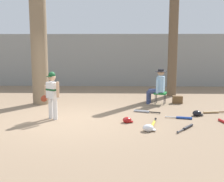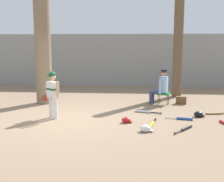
{
  "view_description": "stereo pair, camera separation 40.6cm",
  "coord_description": "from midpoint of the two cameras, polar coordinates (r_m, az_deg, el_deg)",
  "views": [
    {
      "loc": [
        1.35,
        -7.55,
        2.04
      ],
      "look_at": [
        1.14,
        0.41,
        0.75
      ],
      "focal_mm": 46.67,
      "sensor_mm": 36.0,
      "label": 1
    },
    {
      "loc": [
        1.76,
        -7.53,
        2.04
      ],
      "look_at": [
        1.14,
        0.41,
        0.75
      ],
      "focal_mm": 46.67,
      "sensor_mm": 36.0,
      "label": 2
    }
  ],
  "objects": [
    {
      "name": "tree_near_player",
      "position": [
        10.23,
        -12.4,
        12.28
      ],
      "size": [
        0.78,
        0.78,
        6.02
      ],
      "color": "#7F6B51",
      "rests_on": "ground"
    },
    {
      "name": "ground_plane",
      "position": [
        7.96,
        -6.99,
        -5.7
      ],
      "size": [
        60.0,
        60.0,
        0.0
      ],
      "primitive_type": "plane",
      "color": "#897056"
    },
    {
      "name": "folding_stool",
      "position": [
        10.04,
        11.2,
        -0.58
      ],
      "size": [
        0.49,
        0.49,
        0.41
      ],
      "color": "#196B2D",
      "rests_on": "ground"
    },
    {
      "name": "batting_helmet_red",
      "position": [
        7.66,
        4.31,
        -5.74
      ],
      "size": [
        0.27,
        0.21,
        0.16
      ],
      "color": "#A81919",
      "rests_on": "ground"
    },
    {
      "name": "seated_spectator",
      "position": [
        10.01,
        10.7,
        1.01
      ],
      "size": [
        0.68,
        0.53,
        1.2
      ],
      "color": "navy",
      "rests_on": "ground"
    },
    {
      "name": "batting_helmet_black",
      "position": [
        8.65,
        17.89,
        -4.4
      ],
      "size": [
        0.3,
        0.23,
        0.17
      ],
      "color": "black",
      "rests_on": "ground"
    },
    {
      "name": "handbag_beside_stool",
      "position": [
        10.3,
        14.48,
        -1.77
      ],
      "size": [
        0.35,
        0.2,
        0.26
      ],
      "primitive_type": "cube",
      "rotation": [
        0.0,
        0.0,
        -0.07
      ],
      "color": "brown",
      "rests_on": "ground"
    },
    {
      "name": "batting_helmet_white",
      "position": [
        6.95,
        8.28,
        -7.29
      ],
      "size": [
        0.31,
        0.24,
        0.18
      ],
      "color": "silver",
      "rests_on": "ground"
    },
    {
      "name": "tree_behind_spectator",
      "position": [
        11.62,
        13.79,
        8.06
      ],
      "size": [
        0.48,
        0.48,
        4.17
      ],
      "color": "brown",
      "rests_on": "ground"
    },
    {
      "name": "bat_blue_youth",
      "position": [
        8.22,
        15.02,
        -5.26
      ],
      "size": [
        0.71,
        0.23,
        0.07
      ],
      "color": "#2347AD",
      "rests_on": "ground"
    },
    {
      "name": "bat_wood_tan",
      "position": [
        9.12,
        20.83,
        -4.13
      ],
      "size": [
        0.79,
        0.17,
        0.07
      ],
      "color": "tan",
      "rests_on": "ground"
    },
    {
      "name": "concrete_back_wall",
      "position": [
        14.34,
        -1.77,
        6.06
      ],
      "size": [
        18.0,
        0.36,
        2.51
      ],
      "primitive_type": "cube",
      "color": "gray",
      "rests_on": "ground"
    },
    {
      "name": "bat_black_composite",
      "position": [
        7.3,
        15.73,
        -7.11
      ],
      "size": [
        0.54,
        0.68,
        0.07
      ],
      "color": "black",
      "rests_on": "ground"
    },
    {
      "name": "bat_yellow_trainer",
      "position": [
        7.53,
        9.41,
        -6.38
      ],
      "size": [
        0.24,
        0.77,
        0.07
      ],
      "color": "yellow",
      "rests_on": "ground"
    },
    {
      "name": "bat_aluminum_silver",
      "position": [
        8.8,
        7.76,
        -4.06
      ],
      "size": [
        0.78,
        0.33,
        0.07
      ],
      "color": "#B7BCC6",
      "rests_on": "ground"
    },
    {
      "name": "young_ballplayer",
      "position": [
        8.1,
        -10.24,
        -0.15
      ],
      "size": [
        0.6,
        0.39,
        1.31
      ],
      "color": "white",
      "rests_on": "ground"
    }
  ]
}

